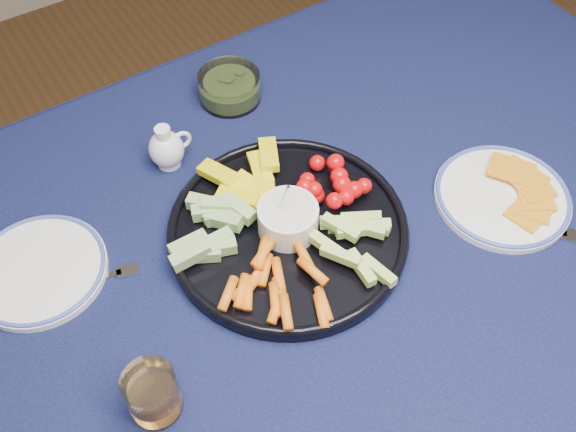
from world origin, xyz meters
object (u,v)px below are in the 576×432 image
cheese_plate (503,195)px  side_plate_extra (39,270)px  dining_table (285,318)px  pickle_bowl (230,88)px  juice_tumbler (153,395)px  crudite_platter (286,227)px  creamer_pitcher (167,149)px

cheese_plate → side_plate_extra: 0.70m
cheese_plate → side_plate_extra: bearing=158.1°
dining_table → pickle_bowl: (0.13, 0.38, 0.11)m
pickle_bowl → juice_tumbler: (-0.36, -0.44, 0.01)m
pickle_bowl → cheese_plate: size_ratio=0.52×
dining_table → cheese_plate: bearing=-7.6°
crudite_platter → pickle_bowl: (0.08, 0.31, 0.00)m
juice_tumbler → side_plate_extra: (-0.05, 0.27, -0.03)m
juice_tumbler → crudite_platter: bearing=25.4°
pickle_bowl → juice_tumbler: juice_tumbler is taller
creamer_pitcher → side_plate_extra: (-0.25, -0.09, -0.03)m
creamer_pitcher → juice_tumbler: (-0.20, -0.36, -0.00)m
crudite_platter → creamer_pitcher: 0.24m
dining_table → pickle_bowl: size_ratio=15.35×
creamer_pitcher → pickle_bowl: size_ratio=0.73×
creamer_pitcher → side_plate_extra: creamer_pitcher is taller
dining_table → juice_tumbler: juice_tumbler is taller
dining_table → juice_tumbler: bearing=-165.8°
crudite_platter → juice_tumbler: bearing=-154.6°
dining_table → crudite_platter: crudite_platter is taller
dining_table → pickle_bowl: 0.42m
creamer_pitcher → side_plate_extra: bearing=-160.4°
dining_table → side_plate_extra: (-0.28, 0.21, 0.10)m
dining_table → crudite_platter: bearing=55.3°
pickle_bowl → side_plate_extra: bearing=-157.5°
crudite_platter → juice_tumbler: crudite_platter is taller
crudite_platter → pickle_bowl: 0.32m
pickle_bowl → cheese_plate: bearing=-61.2°
juice_tumbler → pickle_bowl: bearing=50.9°
crudite_platter → cheese_plate: crudite_platter is taller
dining_table → pickle_bowl: pickle_bowl is taller
dining_table → creamer_pitcher: 0.33m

